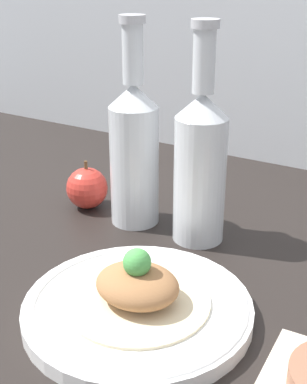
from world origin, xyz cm
name	(u,v)px	position (x,y,z in cm)	size (l,w,h in cm)	color
ground_plane	(137,286)	(0.00, 0.00, -2.00)	(180.00, 110.00, 4.00)	black
plate	(138,307)	(5.29, -7.99, 1.23)	(28.02, 28.02, 2.32)	white
plated_food	(137,287)	(5.29, -7.99, 4.12)	(17.73, 17.73, 7.31)	beige
cider_bottle_left	(134,149)	(-9.26, 13.81, 12.63)	(7.87, 7.87, 32.91)	silver
cider_bottle_right	(200,162)	(2.42, 13.81, 12.63)	(7.87, 7.87, 32.91)	silver
apple	(87,188)	(-19.31, 13.95, 3.62)	(7.24, 7.24, 8.62)	red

